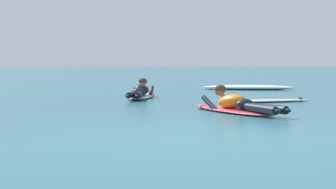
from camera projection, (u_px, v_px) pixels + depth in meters
The scene contains 5 objects.
ground_plane at pixel (154, 92), 16.85m from camera, with size 120.00×120.00×0.00m, color #2D6B7A.
surfer_near at pixel (236, 105), 10.38m from camera, with size 1.43×2.61×0.53m.
surfer_far at pixel (140, 93), 14.36m from camera, with size 0.92×2.60×0.54m.
drifting_surfboard at pixel (266, 100), 13.04m from camera, with size 2.21×0.91×0.16m.
whitewater_front at pixel (248, 88), 18.36m from camera, with size 3.01×1.31×0.15m.
Camera 1 is at (-0.97, -6.80, 0.96)m, focal length 60.96 mm.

